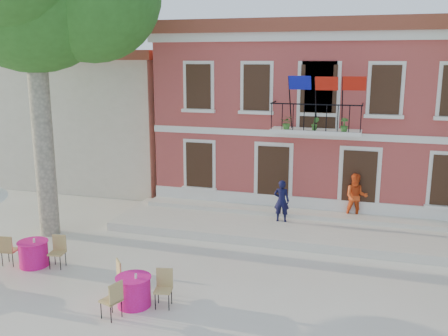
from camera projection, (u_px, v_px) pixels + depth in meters
ground at (217, 279)px, 14.04m from camera, size 90.00×90.00×0.00m
main_building at (327, 111)px, 22.02m from camera, size 13.50×9.59×7.50m
neighbor_west at (107, 113)px, 26.28m from camera, size 9.40×9.40×6.40m
terrace at (308, 230)px, 17.58m from camera, size 14.00×3.40×0.30m
pedestrian_navy at (282, 201)px, 17.90m from camera, size 0.57×0.38×1.53m
pedestrian_orange at (356, 197)px, 18.12m from camera, size 0.88×0.71×1.70m
cafe_table_0 at (33, 253)px, 14.83m from camera, size 1.96×0.90×0.95m
cafe_table_1 at (134, 290)px, 12.44m from camera, size 1.77×1.84×0.95m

